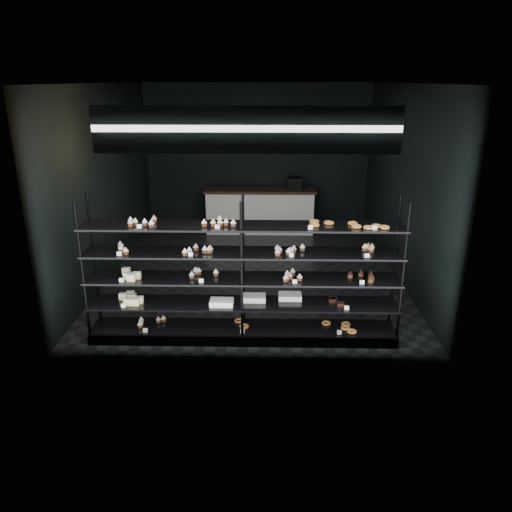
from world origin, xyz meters
The scene contains 5 objects.
room centered at (0.00, 0.00, 1.60)m, with size 5.01×6.01×3.20m.
display_shelf centered at (-0.10, -2.45, 0.63)m, with size 4.00×0.50×1.91m.
signage centered at (0.00, -2.93, 2.75)m, with size 3.30×0.05×0.50m.
pendant_lamp centered at (-1.75, -1.42, 2.45)m, with size 0.30×0.30×0.88m.
service_counter centered at (0.08, 2.50, 0.50)m, with size 2.45×0.65×1.23m.
Camera 1 is at (0.23, -8.35, 3.26)m, focal length 35.00 mm.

